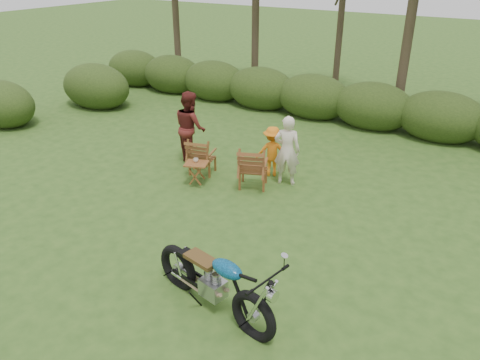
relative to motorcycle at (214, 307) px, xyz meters
The scene contains 9 objects.
ground 0.84m from the motorcycle, 139.74° to the left, with size 80.00×80.00×0.00m, color #2B4C19.
motorcycle is the anchor object (origin of this frame).
lawn_chair_right 4.21m from the motorcycle, 112.46° to the left, with size 0.70×0.70×1.02m, color brown, non-canonical shape.
lawn_chair_left 4.92m from the motorcycle, 128.16° to the left, with size 0.65×0.65×0.94m, color brown, non-canonical shape.
side_table 4.30m from the motorcycle, 130.20° to the left, with size 0.54×0.45×0.55m, color brown, non-canonical shape.
cup 4.39m from the motorcycle, 130.27° to the left, with size 0.12×0.12×0.09m, color beige.
adult_a 4.58m from the motorcycle, 103.21° to the left, with size 0.60×0.40×1.66m, color beige.
adult_b 5.73m from the motorcycle, 130.74° to the left, with size 0.90×0.70×1.85m, color #5B1D1A.
child 4.93m from the motorcycle, 108.30° to the left, with size 0.80×0.46×1.24m, color orange.
Camera 1 is at (3.97, -5.08, 4.88)m, focal length 35.00 mm.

